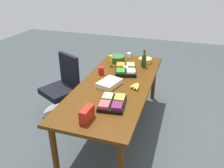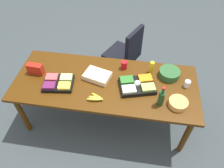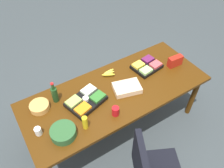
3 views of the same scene
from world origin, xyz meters
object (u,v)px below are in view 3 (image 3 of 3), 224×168
Objects in this scene: veggie_tray at (86,101)px; red_solo_cup at (115,111)px; fruit_platter at (147,66)px; chip_bag_red at (175,61)px; paper_cup at (38,131)px; salad_bowl at (63,132)px; conference_table at (116,94)px; sheet_cake at (127,88)px; wine_bottle at (55,94)px; banana_bunch at (108,73)px; mustard_bottle at (85,123)px; chip_bowl at (40,106)px.

veggie_tray is 4.42× the size of red_solo_cup.
chip_bag_red reaches higher than fruit_platter.
paper_cup is 0.26m from salad_bowl.
conference_table is 7.15× the size of sheet_cake.
wine_bottle is (-0.67, 0.24, 0.18)m from conference_table.
wine_bottle is (-0.74, -0.04, 0.08)m from banana_bunch.
banana_bunch is at bearing 3.47° from wine_bottle.
wine_bottle is at bearing 170.33° from chip_bag_red.
mustard_bottle reaches higher than red_solo_cup.
mustard_bottle is 1.49m from chip_bag_red.
sheet_cake is at bearing -21.01° from wine_bottle.
veggie_tray reaches higher than conference_table.
salad_bowl is (-0.11, -0.47, -0.06)m from wine_bottle.
chip_bag_red is 0.77× the size of salad_bowl.
salad_bowl is (-0.79, -0.23, 0.12)m from conference_table.
sheet_cake is at bearing 36.35° from red_solo_cup.
conference_table is 1.00m from paper_cup.
conference_table is 8.14× the size of wine_bottle.
sheet_cake and chip_bowl have the same top height.
veggie_tray is at bearing -23.06° from chip_bowl.
chip_bag_red is (0.85, -0.31, 0.05)m from banana_bunch.
conference_table is 4.71× the size of veggie_tray.
veggie_tray is at bearing 9.98° from paper_cup.
fruit_platter reaches higher than conference_table.
conference_table is 0.38m from red_solo_cup.
fruit_platter is 0.38m from chip_bag_red.
wine_bottle is 0.49m from salad_bowl.
red_solo_cup is at bearing -48.46° from wine_bottle.
chip_bag_red is at bearing -2.33° from veggie_tray.
sheet_cake is 1.22× the size of salad_bowl.
fruit_platter is 0.87m from red_solo_cup.
red_solo_cup is at bearing -14.84° from paper_cup.
chip_bowl is (-0.67, 0.52, -0.02)m from red_solo_cup.
red_solo_cup reaches higher than paper_cup.
veggie_tray is 5.40× the size of paper_cup.
conference_table is at bearing 4.63° from paper_cup.
red_solo_cup reaches higher than banana_bunch.
sheet_cake is at bearing 1.07° from paper_cup.
sheet_cake is at bearing -9.43° from veggie_tray.
wine_bottle is 0.88× the size of sheet_cake.
chip_bag_red is at bearing 13.23° from red_solo_cup.
chip_bowl is 0.46m from salad_bowl.
veggie_tray is at bearing 33.19° from salad_bowl.
wine_bottle reaches higher than paper_cup.
mustard_bottle is 0.53× the size of sheet_cake.
fruit_platter is at bearing 28.65° from red_solo_cup.
mustard_bottle is 1.19m from fruit_platter.
banana_bunch is 1.12m from paper_cup.
fruit_platter is (1.55, 0.21, -0.01)m from paper_cup.
fruit_platter is at bearing 14.82° from salad_bowl.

